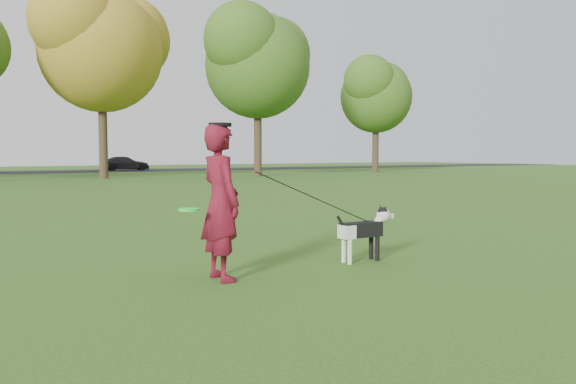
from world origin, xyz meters
TOP-DOWN VIEW (x-y plane):
  - ground at (0.00, 0.00)m, footprint 120.00×120.00m
  - road at (0.00, 40.00)m, footprint 120.00×7.00m
  - man at (-0.62, -0.15)m, footprint 0.45×0.66m
  - dog at (1.47, -0.11)m, footprint 0.96×0.19m
  - car_right at (8.68, 40.00)m, footprint 3.96×1.84m
  - man_held_items at (0.65, -0.16)m, footprint 2.77×0.36m

SIDE VIEW (x-z plane):
  - ground at x=0.00m, z-range 0.00..0.00m
  - road at x=0.00m, z-range 0.00..0.02m
  - dog at x=1.47m, z-range 0.08..0.81m
  - car_right at x=8.68m, z-range 0.02..1.14m
  - man_held_items at x=0.65m, z-range 0.23..1.52m
  - man at x=-0.62m, z-range 0.00..1.76m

